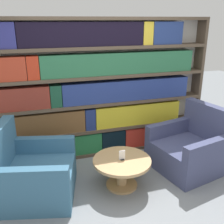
% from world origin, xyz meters
% --- Properties ---
extents(ground_plane, '(14.00, 14.00, 0.00)m').
position_xyz_m(ground_plane, '(0.00, 0.00, 0.00)').
color(ground_plane, gray).
extents(bookshelf, '(3.48, 0.30, 2.20)m').
position_xyz_m(bookshelf, '(-0.04, 1.23, 1.09)').
color(bookshelf, silver).
rests_on(bookshelf, ground_plane).
extents(armchair_left, '(1.14, 1.12, 0.95)m').
position_xyz_m(armchair_left, '(-1.20, 0.33, 0.30)').
color(armchair_left, '#386684').
rests_on(armchair_left, ground_plane).
extents(armchair_right, '(1.12, 1.10, 0.95)m').
position_xyz_m(armchair_right, '(1.12, 0.33, 0.30)').
color(armchair_right, '#42476B').
rests_on(armchair_right, ground_plane).
extents(coffee_table, '(0.78, 0.78, 0.41)m').
position_xyz_m(coffee_table, '(-0.04, 0.17, 0.29)').
color(coffee_table, tan).
rests_on(coffee_table, ground_plane).
extents(table_sign, '(0.08, 0.06, 0.13)m').
position_xyz_m(table_sign, '(-0.04, 0.17, 0.46)').
color(table_sign, black).
rests_on(table_sign, coffee_table).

